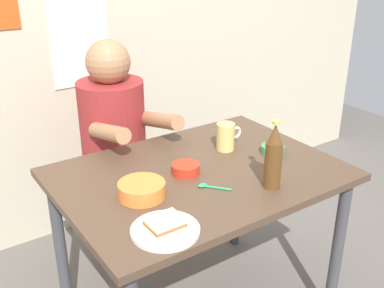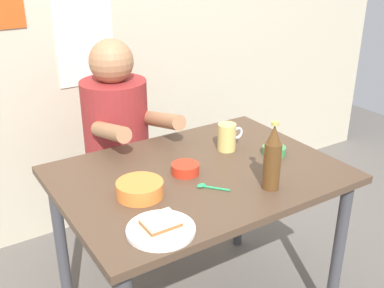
% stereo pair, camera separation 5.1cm
% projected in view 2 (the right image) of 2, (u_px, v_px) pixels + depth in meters
% --- Properties ---
extents(dining_table, '(1.10, 0.80, 0.74)m').
position_uv_depth(dining_table, '(199.00, 192.00, 1.88)').
color(dining_table, '#4C3828').
rests_on(dining_table, ground).
extents(stool, '(0.34, 0.34, 0.45)m').
position_uv_depth(stool, '(121.00, 195.00, 2.45)').
color(stool, '#4C4C51').
rests_on(stool, ground).
extents(person_seated, '(0.33, 0.56, 0.72)m').
position_uv_depth(person_seated, '(116.00, 122.00, 2.27)').
color(person_seated, maroon).
rests_on(person_seated, stool).
extents(plate_orange, '(0.22, 0.22, 0.01)m').
position_uv_depth(plate_orange, '(161.00, 230.00, 1.45)').
color(plate_orange, silver).
rests_on(plate_orange, dining_table).
extents(sandwich, '(0.11, 0.09, 0.04)m').
position_uv_depth(sandwich, '(161.00, 223.00, 1.44)').
color(sandwich, beige).
rests_on(sandwich, plate_orange).
extents(beer_mug, '(0.13, 0.08, 0.12)m').
position_uv_depth(beer_mug, '(227.00, 137.00, 2.01)').
color(beer_mug, '#D1BC66').
rests_on(beer_mug, dining_table).
extents(beer_bottle, '(0.06, 0.06, 0.26)m').
position_uv_depth(beer_bottle, '(272.00, 159.00, 1.67)').
color(beer_bottle, '#593819').
rests_on(beer_bottle, dining_table).
extents(dip_bowl_green, '(0.10, 0.10, 0.03)m').
position_uv_depth(dip_bowl_green, '(274.00, 150.00, 1.98)').
color(dip_bowl_green, '#388C4C').
rests_on(dip_bowl_green, dining_table).
extents(soup_bowl_orange, '(0.17, 0.17, 0.05)m').
position_uv_depth(soup_bowl_orange, '(140.00, 188.00, 1.65)').
color(soup_bowl_orange, orange).
rests_on(soup_bowl_orange, dining_table).
extents(sauce_bowl_chili, '(0.11, 0.11, 0.04)m').
position_uv_depth(sauce_bowl_chili, '(185.00, 168.00, 1.81)').
color(sauce_bowl_chili, red).
rests_on(sauce_bowl_chili, dining_table).
extents(spoon, '(0.09, 0.10, 0.01)m').
position_uv_depth(spoon, '(207.00, 186.00, 1.71)').
color(spoon, '#26A559').
rests_on(spoon, dining_table).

